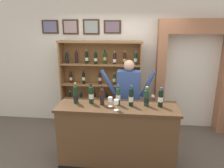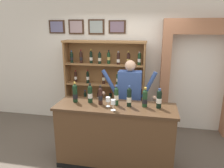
{
  "view_description": "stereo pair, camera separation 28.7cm",
  "coord_description": "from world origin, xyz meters",
  "px_view_note": "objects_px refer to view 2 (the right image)",
  "views": [
    {
      "loc": [
        0.35,
        -3.03,
        2.22
      ],
      "look_at": [
        -0.03,
        0.35,
        1.27
      ],
      "focal_mm": 33.52,
      "sensor_mm": 36.0,
      "label": 1
    },
    {
      "loc": [
        0.63,
        -2.99,
        2.22
      ],
      "look_at": [
        -0.03,
        0.35,
        1.27
      ],
      "focal_mm": 33.52,
      "sensor_mm": 36.0,
      "label": 2
    }
  ],
  "objects_px": {
    "wine_shelf": "(105,83)",
    "tasting_bottle_grappa": "(75,93)",
    "shopkeeper": "(130,94)",
    "tasting_bottle_chianti": "(90,94)",
    "tasting_counter": "(115,135)",
    "tasting_bottle_riserva": "(116,96)",
    "wine_glass_spare": "(108,100)",
    "tasting_bottle_prosecco": "(159,99)",
    "tasting_bottle_brunello": "(145,98)",
    "wine_glass_right": "(113,103)",
    "tasting_bottle_super_tuscan": "(100,96)",
    "tasting_bottle_bianco": "(129,97)"
  },
  "relations": [
    {
      "from": "shopkeeper",
      "to": "wine_glass_spare",
      "type": "bearing_deg",
      "value": -110.15
    },
    {
      "from": "tasting_bottle_chianti",
      "to": "tasting_bottle_super_tuscan",
      "type": "height_order",
      "value": "tasting_bottle_chianti"
    },
    {
      "from": "wine_shelf",
      "to": "tasting_bottle_bianco",
      "type": "relative_size",
      "value": 5.92
    },
    {
      "from": "tasting_bottle_brunello",
      "to": "wine_glass_right",
      "type": "xyz_separation_m",
      "value": [
        -0.45,
        -0.24,
        -0.02
      ]
    },
    {
      "from": "wine_shelf",
      "to": "tasting_bottle_grappa",
      "type": "distance_m",
      "value": 1.28
    },
    {
      "from": "tasting_bottle_chianti",
      "to": "tasting_bottle_bianco",
      "type": "height_order",
      "value": "tasting_bottle_bianco"
    },
    {
      "from": "tasting_bottle_grappa",
      "to": "tasting_bottle_bianco",
      "type": "distance_m",
      "value": 0.88
    },
    {
      "from": "shopkeeper",
      "to": "tasting_bottle_brunello",
      "type": "xyz_separation_m",
      "value": [
        0.3,
        -0.58,
        0.15
      ]
    },
    {
      "from": "tasting_bottle_chianti",
      "to": "tasting_bottle_grappa",
      "type": "bearing_deg",
      "value": -175.5
    },
    {
      "from": "wine_shelf",
      "to": "tasting_bottle_super_tuscan",
      "type": "xyz_separation_m",
      "value": [
        0.24,
        -1.29,
        0.14
      ]
    },
    {
      "from": "shopkeeper",
      "to": "tasting_bottle_chianti",
      "type": "relative_size",
      "value": 5.16
    },
    {
      "from": "wine_shelf",
      "to": "wine_glass_spare",
      "type": "distance_m",
      "value": 1.41
    },
    {
      "from": "tasting_bottle_chianti",
      "to": "wine_glass_spare",
      "type": "distance_m",
      "value": 0.34
    },
    {
      "from": "wine_shelf",
      "to": "tasting_bottle_riserva",
      "type": "xyz_separation_m",
      "value": [
        0.48,
        -1.26,
        0.15
      ]
    },
    {
      "from": "wine_glass_right",
      "to": "wine_glass_spare",
      "type": "height_order",
      "value": "wine_glass_right"
    },
    {
      "from": "wine_glass_spare",
      "to": "tasting_bottle_bianco",
      "type": "bearing_deg",
      "value": 13.38
    },
    {
      "from": "tasting_counter",
      "to": "tasting_bottle_riserva",
      "type": "height_order",
      "value": "tasting_bottle_riserva"
    },
    {
      "from": "tasting_bottle_grappa",
      "to": "tasting_bottle_brunello",
      "type": "xyz_separation_m",
      "value": [
        1.12,
        0.01,
        -0.01
      ]
    },
    {
      "from": "tasting_bottle_grappa",
      "to": "tasting_bottle_riserva",
      "type": "bearing_deg",
      "value": -0.56
    },
    {
      "from": "tasting_bottle_super_tuscan",
      "to": "tasting_bottle_riserva",
      "type": "distance_m",
      "value": 0.25
    },
    {
      "from": "tasting_counter",
      "to": "wine_glass_right",
      "type": "distance_m",
      "value": 0.66
    },
    {
      "from": "tasting_bottle_bianco",
      "to": "tasting_bottle_brunello",
      "type": "height_order",
      "value": "tasting_bottle_bianco"
    },
    {
      "from": "wine_shelf",
      "to": "tasting_counter",
      "type": "xyz_separation_m",
      "value": [
        0.48,
        -1.3,
        -0.52
      ]
    },
    {
      "from": "tasting_bottle_bianco",
      "to": "wine_glass_spare",
      "type": "distance_m",
      "value": 0.33
    },
    {
      "from": "shopkeeper",
      "to": "tasting_bottle_bianco",
      "type": "bearing_deg",
      "value": -84.12
    },
    {
      "from": "shopkeeper",
      "to": "wine_glass_right",
      "type": "bearing_deg",
      "value": -100.18
    },
    {
      "from": "tasting_bottle_prosecco",
      "to": "wine_glass_spare",
      "type": "bearing_deg",
      "value": -173.28
    },
    {
      "from": "tasting_counter",
      "to": "wine_glass_right",
      "type": "xyz_separation_m",
      "value": [
        0.0,
        -0.18,
        0.63
      ]
    },
    {
      "from": "tasting_bottle_grappa",
      "to": "wine_shelf",
      "type": "bearing_deg",
      "value": 81.23
    },
    {
      "from": "tasting_bottle_grappa",
      "to": "wine_glass_right",
      "type": "bearing_deg",
      "value": -18.92
    },
    {
      "from": "tasting_counter",
      "to": "tasting_bottle_grappa",
      "type": "distance_m",
      "value": 0.94
    },
    {
      "from": "tasting_bottle_brunello",
      "to": "wine_glass_right",
      "type": "distance_m",
      "value": 0.51
    },
    {
      "from": "tasting_counter",
      "to": "tasting_bottle_riserva",
      "type": "xyz_separation_m",
      "value": [
        0.01,
        0.04,
        0.66
      ]
    },
    {
      "from": "wine_shelf",
      "to": "wine_glass_right",
      "type": "distance_m",
      "value": 1.57
    },
    {
      "from": "tasting_bottle_grappa",
      "to": "tasting_bottle_chianti",
      "type": "xyz_separation_m",
      "value": [
        0.25,
        0.02,
        0.0
      ]
    },
    {
      "from": "tasting_bottle_bianco",
      "to": "tasting_bottle_prosecco",
      "type": "relative_size",
      "value": 1.07
    },
    {
      "from": "tasting_bottle_grappa",
      "to": "tasting_bottle_riserva",
      "type": "relative_size",
      "value": 1.04
    },
    {
      "from": "shopkeeper",
      "to": "tasting_bottle_riserva",
      "type": "distance_m",
      "value": 0.63
    },
    {
      "from": "tasting_counter",
      "to": "shopkeeper",
      "type": "height_order",
      "value": "shopkeeper"
    },
    {
      "from": "tasting_bottle_chianti",
      "to": "wine_glass_right",
      "type": "distance_m",
      "value": 0.49
    },
    {
      "from": "tasting_bottle_prosecco",
      "to": "wine_glass_spare",
      "type": "height_order",
      "value": "tasting_bottle_prosecco"
    },
    {
      "from": "wine_shelf",
      "to": "tasting_counter",
      "type": "height_order",
      "value": "wine_shelf"
    },
    {
      "from": "wine_glass_spare",
      "to": "wine_glass_right",
      "type": "bearing_deg",
      "value": -51.33
    },
    {
      "from": "tasting_bottle_chianti",
      "to": "tasting_bottle_super_tuscan",
      "type": "relative_size",
      "value": 1.03
    },
    {
      "from": "tasting_bottle_chianti",
      "to": "wine_glass_spare",
      "type": "bearing_deg",
      "value": -20.33
    },
    {
      "from": "tasting_bottle_chianti",
      "to": "wine_glass_spare",
      "type": "relative_size",
      "value": 2.1
    },
    {
      "from": "wine_shelf",
      "to": "tasting_bottle_grappa",
      "type": "bearing_deg",
      "value": -98.77
    },
    {
      "from": "shopkeeper",
      "to": "tasting_bottle_brunello",
      "type": "relative_size",
      "value": 5.34
    },
    {
      "from": "tasting_counter",
      "to": "tasting_bottle_prosecco",
      "type": "distance_m",
      "value": 0.94
    },
    {
      "from": "tasting_counter",
      "to": "wine_glass_spare",
      "type": "bearing_deg",
      "value": -152.73
    }
  ]
}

